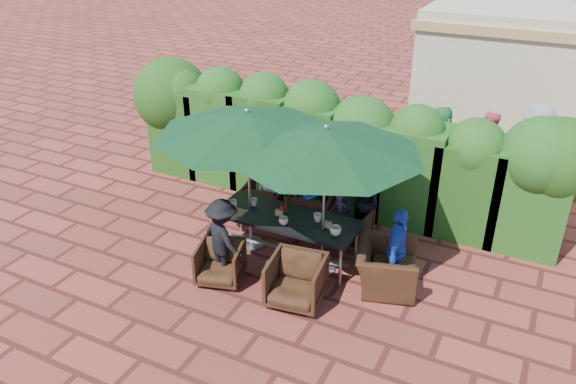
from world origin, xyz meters
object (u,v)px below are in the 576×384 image
at_px(umbrella_left, 247,123).
at_px(umbrella_right, 326,141).
at_px(chair_near_right, 296,279).
at_px(chair_end_right, 387,261).
at_px(chair_far_mid, 311,208).
at_px(chair_near_left, 220,261).
at_px(chair_far_left, 265,199).
at_px(chair_far_right, 349,225).
at_px(dining_table, 287,221).

height_order(umbrella_left, umbrella_right, same).
distance_m(chair_near_right, chair_end_right, 1.43).
xyz_separation_m(chair_far_mid, chair_near_right, (0.69, -2.03, 0.00)).
distance_m(umbrella_right, chair_near_right, 2.04).
bearing_deg(chair_end_right, umbrella_right, 76.69).
bearing_deg(chair_near_right, chair_near_left, 174.22).
distance_m(chair_far_left, chair_far_mid, 0.92).
bearing_deg(chair_far_left, chair_end_right, 151.33).
distance_m(umbrella_right, chair_far_right, 2.09).
xyz_separation_m(chair_near_left, chair_end_right, (2.33, 1.02, 0.10)).
bearing_deg(chair_far_left, chair_near_right, 121.19).
bearing_deg(dining_table, umbrella_left, 176.90).
bearing_deg(chair_near_left, dining_table, 42.70).
height_order(chair_far_mid, chair_near_left, chair_far_mid).
xyz_separation_m(chair_far_left, chair_end_right, (2.65, -1.01, 0.07)).
xyz_separation_m(umbrella_right, chair_far_mid, (-0.70, 1.11, -1.82)).
relative_size(umbrella_left, chair_far_left, 3.90).
relative_size(umbrella_right, chair_far_left, 3.83).
relative_size(dining_table, chair_near_left, 3.40).
bearing_deg(umbrella_right, chair_far_left, 146.68).
xyz_separation_m(umbrella_left, chair_far_left, (-0.25, 0.95, -1.84)).
distance_m(chair_far_mid, chair_far_right, 0.81).
xyz_separation_m(dining_table, chair_far_left, (-0.95, 0.99, -0.30)).
bearing_deg(chair_far_right, chair_near_right, 89.63).
distance_m(dining_table, umbrella_right, 1.68).
height_order(umbrella_left, chair_near_right, umbrella_left).
bearing_deg(umbrella_left, dining_table, -3.10).
height_order(umbrella_left, chair_far_left, umbrella_left).
relative_size(chair_far_mid, chair_near_right, 0.99).
xyz_separation_m(chair_far_left, chair_far_mid, (0.91, 0.05, 0.02)).
bearing_deg(chair_end_right, dining_table, 73.28).
height_order(dining_table, chair_end_right, chair_end_right).
xyz_separation_m(umbrella_left, chair_end_right, (2.40, -0.06, -1.77)).
xyz_separation_m(chair_far_right, chair_near_left, (-1.38, -1.91, -0.00)).
height_order(chair_far_mid, chair_near_right, chair_near_right).
xyz_separation_m(chair_far_mid, chair_end_right, (1.74, -1.06, 0.05)).
bearing_deg(chair_end_right, chair_near_left, 97.71).
distance_m(umbrella_right, chair_far_mid, 2.24).
height_order(umbrella_left, chair_near_left, umbrella_left).
relative_size(chair_far_right, chair_end_right, 0.68).
height_order(umbrella_right, chair_far_mid, umbrella_right).
bearing_deg(chair_far_right, chair_end_right, 139.57).
bearing_deg(chair_far_mid, umbrella_left, 46.77).
height_order(umbrella_right, chair_near_right, umbrella_right).
height_order(chair_near_right, chair_end_right, chair_end_right).
height_order(umbrella_right, chair_far_right, umbrella_right).
xyz_separation_m(umbrella_left, umbrella_right, (1.36, -0.11, -0.00)).
distance_m(chair_far_right, chair_near_right, 1.86).
bearing_deg(chair_near_left, chair_end_right, 7.31).
distance_m(umbrella_right, chair_end_right, 2.05).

